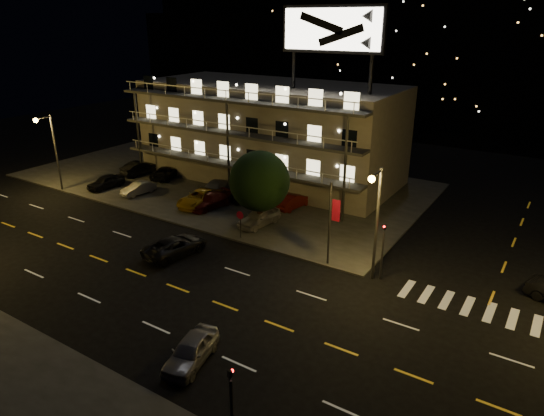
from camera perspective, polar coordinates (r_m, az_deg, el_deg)
The scene contains 23 objects.
ground at distance 32.35m, azimuth -8.40°, elevation -10.29°, with size 140.00×140.00×0.00m, color black.
curb_nw at distance 54.57m, azimuth -6.00°, elevation 3.31°, with size 44.00×24.00×0.15m, color #31312F.
motel at distance 53.95m, azimuth -0.20°, elevation 9.02°, with size 28.00×13.80×18.10m.
hill_backdrop at distance 92.70m, azimuth 17.96°, elevation 17.07°, with size 120.00×25.00×24.00m.
streetlight_nw at distance 54.16m, azimuth -24.50°, elevation 6.73°, with size 0.44×1.92×8.00m.
streetlight_nc at distance 32.38m, azimuth 12.10°, elevation -0.69°, with size 0.44×1.92×8.00m.
signal_nw at distance 33.67m, azimuth 12.93°, elevation -4.33°, with size 0.20×0.27×4.60m.
signal_sw at distance 20.92m, azimuth -4.81°, elevation -21.73°, with size 0.20×0.27×4.60m.
banner_north at distance 34.56m, azimuth 6.91°, elevation -1.67°, with size 0.83×0.16×6.40m.
stop_sign at distance 39.20m, azimuth -3.76°, elevation -1.43°, with size 0.91×0.11×2.61m.
tree at distance 40.48m, azimuth -1.51°, elevation 2.99°, with size 5.30×5.10×6.67m.
lot_car_0 at distance 54.14m, azimuth -18.97°, elevation 2.95°, with size 1.63×4.05×1.38m, color black.
lot_car_1 at distance 51.27m, azimuth -15.45°, elevation 2.26°, with size 1.30×3.73×1.23m, color gray.
lot_car_2 at distance 46.88m, azimuth -8.46°, elevation 1.18°, with size 2.41×5.23×1.45m, color gold.
lot_car_3 at distance 46.17m, azimuth -7.23°, elevation 0.85°, with size 1.89×4.65×1.35m, color #52100B.
lot_car_4 at distance 41.88m, azimuth -1.51°, elevation -1.08°, with size 1.73×4.31×1.47m, color gray.
lot_car_5 at distance 57.91m, azimuth -15.24°, elevation 4.59°, with size 1.60×4.59×1.51m, color black.
lot_car_6 at distance 55.92m, azimuth -12.28°, elevation 4.15°, with size 2.16×4.68×1.30m, color black.
lot_car_7 at distance 49.78m, azimuth -6.37°, elevation 2.51°, with size 2.11×5.18×1.50m, color gray.
lot_car_8 at distance 47.54m, azimuth -2.54°, elevation 1.65°, with size 1.67×4.15×1.41m, color black.
lot_car_9 at distance 45.79m, azimuth 2.47°, elevation 0.86°, with size 1.48×4.24×1.40m, color #52100B.
road_car_east at distance 26.68m, azimuth -9.50°, elevation -16.22°, with size 1.66×4.12×1.40m, color gray.
road_car_west at distance 37.74m, azimuth -11.31°, elevation -4.42°, with size 2.37×5.14×1.43m, color black.
Camera 1 is at (18.56, -20.46, 16.82)m, focal length 32.00 mm.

